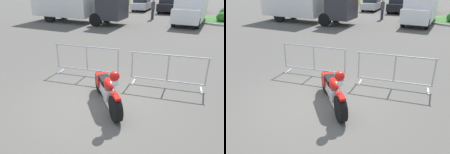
# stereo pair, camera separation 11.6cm
# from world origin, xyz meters

# --- Properties ---
(ground_plane) EXTENTS (120.00, 120.00, 0.00)m
(ground_plane) POSITION_xyz_m (0.00, 0.00, 0.00)
(ground_plane) COLOR #54514C
(motorcycle) EXTENTS (1.45, 1.88, 1.25)m
(motorcycle) POSITION_xyz_m (0.32, 0.12, 0.48)
(motorcycle) COLOR black
(motorcycle) RESTS_ON ground
(crowd_barrier_near) EXTENTS (2.37, 0.56, 1.07)m
(crowd_barrier_near) POSITION_xyz_m (-1.07, 1.79, 0.56)
(crowd_barrier_near) COLOR #9EA0A5
(crowd_barrier_near) RESTS_ON ground
(crowd_barrier_far) EXTENTS (2.37, 0.56, 1.07)m
(crowd_barrier_far) POSITION_xyz_m (1.72, 1.79, 0.56)
(crowd_barrier_far) COLOR #9EA0A5
(crowd_barrier_far) RESTS_ON ground
(box_truck) EXTENTS (7.85, 2.84, 2.98)m
(box_truck) POSITION_xyz_m (-6.88, 11.49, 1.64)
(box_truck) COLOR white
(box_truck) RESTS_ON ground
(delivery_van) EXTENTS (2.54, 5.20, 2.31)m
(delivery_van) POSITION_xyz_m (2.04, 13.87, 1.24)
(delivery_van) COLOR white
(delivery_van) RESTS_ON ground
(parked_car_tan) EXTENTS (1.94, 4.51, 1.51)m
(parked_car_tan) POSITION_xyz_m (-12.28, 20.90, 0.77)
(parked_car_tan) COLOR tan
(parked_car_tan) RESTS_ON ground
(parked_car_white) EXTENTS (1.88, 4.36, 1.46)m
(parked_car_white) POSITION_xyz_m (-9.30, 21.16, 0.74)
(parked_car_white) COLOR white
(parked_car_white) RESTS_ON ground
(parked_car_yellow) EXTENTS (1.80, 4.17, 1.40)m
(parked_car_yellow) POSITION_xyz_m (-6.32, 21.19, 0.71)
(parked_car_yellow) COLOR yellow
(parked_car_yellow) RESTS_ON ground
(parked_car_silver) EXTENTS (1.80, 4.17, 1.40)m
(parked_car_silver) POSITION_xyz_m (-3.34, 20.97, 0.71)
(parked_car_silver) COLOR #B7BABF
(parked_car_silver) RESTS_ON ground
(parked_car_black) EXTENTS (1.94, 4.51, 1.51)m
(parked_car_black) POSITION_xyz_m (-0.36, 20.46, 0.77)
(parked_car_black) COLOR black
(parked_car_black) RESTS_ON ground
(parked_car_red) EXTENTS (1.86, 4.31, 1.45)m
(parked_car_red) POSITION_xyz_m (2.61, 20.87, 0.73)
(parked_car_red) COLOR #B21E19
(parked_car_red) RESTS_ON ground
(pedestrian) EXTENTS (0.41, 0.41, 1.69)m
(pedestrian) POSITION_xyz_m (-1.10, 15.02, 0.92)
(pedestrian) COLOR #262838
(pedestrian) RESTS_ON ground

